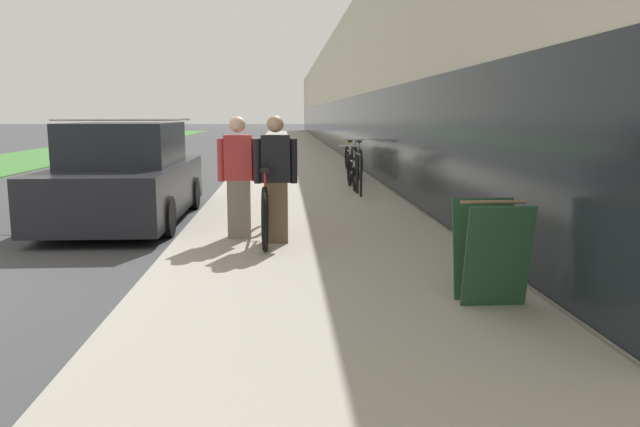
# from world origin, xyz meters

# --- Properties ---
(sidewalk_slab) EXTENTS (3.73, 70.00, 0.14)m
(sidewalk_slab) POSITION_xyz_m (4.89, 21.00, 0.07)
(sidewalk_slab) COLOR gray
(sidewalk_slab) RESTS_ON ground
(storefront_facade) EXTENTS (10.01, 70.00, 5.52)m
(storefront_facade) POSITION_xyz_m (11.79, 29.00, 2.75)
(storefront_facade) COLOR beige
(storefront_facade) RESTS_ON ground
(lawn_strip) EXTENTS (4.52, 70.00, 0.03)m
(lawn_strip) POSITION_xyz_m (-5.69, 25.00, 0.01)
(lawn_strip) COLOR #3D7533
(lawn_strip) RESTS_ON ground
(tandem_bicycle) EXTENTS (0.52, 2.38, 0.98)m
(tandem_bicycle) POSITION_xyz_m (4.24, 2.09, 0.55)
(tandem_bicycle) COLOR black
(tandem_bicycle) RESTS_ON sidewalk_slab
(person_rider) EXTENTS (0.55, 0.21, 1.61)m
(person_rider) POSITION_xyz_m (4.37, 1.81, 0.95)
(person_rider) COLOR brown
(person_rider) RESTS_ON sidewalk_slab
(person_bystander) EXTENTS (0.54, 0.21, 1.60)m
(person_bystander) POSITION_xyz_m (3.87, 2.15, 0.94)
(person_bystander) COLOR #756B5B
(person_bystander) RESTS_ON sidewalk_slab
(bike_rack_hoop) EXTENTS (0.05, 0.60, 0.84)m
(bike_rack_hoop) POSITION_xyz_m (5.99, 6.43, 0.65)
(bike_rack_hoop) COLOR black
(bike_rack_hoop) RESTS_ON sidewalk_slab
(cruiser_bike_nearest) EXTENTS (0.52, 1.79, 0.93)m
(cruiser_bike_nearest) POSITION_xyz_m (5.98, 7.59, 0.53)
(cruiser_bike_nearest) COLOR black
(cruiser_bike_nearest) RESTS_ON sidewalk_slab
(cruiser_bike_middle) EXTENTS (0.52, 1.83, 0.98)m
(cruiser_bike_middle) POSITION_xyz_m (6.36, 9.83, 0.55)
(cruiser_bike_middle) COLOR black
(cruiser_bike_middle) RESTS_ON sidewalk_slab
(cruiser_bike_farthest) EXTENTS (0.52, 1.77, 0.91)m
(cruiser_bike_farthest) POSITION_xyz_m (6.35, 11.93, 0.52)
(cruiser_bike_farthest) COLOR black
(cruiser_bike_farthest) RESTS_ON sidewalk_slab
(sandwich_board_sign) EXTENTS (0.56, 0.56, 0.90)m
(sandwich_board_sign) POSITION_xyz_m (6.25, -0.89, 0.59)
(sandwich_board_sign) COLOR #23472D
(sandwich_board_sign) RESTS_ON sidewalk_slab
(parked_sedan_curbside) EXTENTS (1.98, 4.51, 1.69)m
(parked_sedan_curbside) POSITION_xyz_m (1.89, 4.28, 0.73)
(parked_sedan_curbside) COLOR black
(parked_sedan_curbside) RESTS_ON ground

